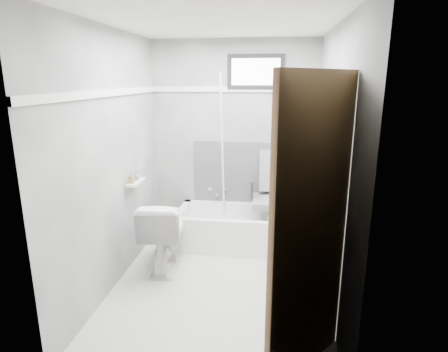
% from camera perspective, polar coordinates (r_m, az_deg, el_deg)
% --- Properties ---
extents(floor, '(2.60, 2.60, 0.00)m').
position_cam_1_polar(floor, '(3.81, -0.71, -16.10)').
color(floor, silver).
rests_on(floor, ground).
extents(ceiling, '(2.60, 2.60, 0.00)m').
position_cam_1_polar(ceiling, '(3.30, -0.86, 22.55)').
color(ceiling, silver).
rests_on(ceiling, floor).
extents(wall_back, '(2.00, 0.02, 2.40)m').
position_cam_1_polar(wall_back, '(4.62, 1.54, 5.36)').
color(wall_back, slate).
rests_on(wall_back, floor).
extents(wall_front, '(2.00, 0.02, 2.40)m').
position_cam_1_polar(wall_front, '(2.13, -5.82, -5.93)').
color(wall_front, slate).
rests_on(wall_front, floor).
extents(wall_left, '(0.02, 2.60, 2.40)m').
position_cam_1_polar(wall_left, '(3.63, -16.60, 2.19)').
color(wall_left, slate).
rests_on(wall_left, floor).
extents(wall_right, '(0.02, 2.60, 2.40)m').
position_cam_1_polar(wall_right, '(3.36, 16.34, 1.24)').
color(wall_right, slate).
rests_on(wall_right, floor).
extents(bathtub, '(1.50, 0.70, 0.42)m').
position_cam_1_polar(bathtub, '(4.53, 2.48, -7.91)').
color(bathtub, white).
rests_on(bathtub, floor).
extents(office_chair, '(0.60, 0.60, 1.00)m').
position_cam_1_polar(office_chair, '(4.42, 7.55, -2.95)').
color(office_chair, slate).
rests_on(office_chair, bathtub).
extents(toilet, '(0.48, 0.79, 0.74)m').
position_cam_1_polar(toilet, '(4.00, -9.07, -8.70)').
color(toilet, white).
rests_on(toilet, floor).
extents(door, '(0.78, 0.78, 2.00)m').
position_cam_1_polar(door, '(2.23, 20.31, -11.39)').
color(door, brown).
rests_on(door, floor).
extents(window, '(0.66, 0.04, 0.40)m').
position_cam_1_polar(window, '(4.53, 4.86, 15.54)').
color(window, black).
rests_on(window, wall_back).
extents(backerboard, '(1.50, 0.02, 0.78)m').
position_cam_1_polar(backerboard, '(4.68, 4.54, 0.42)').
color(backerboard, '#4C4C4F').
rests_on(backerboard, wall_back).
extents(trim_back, '(2.00, 0.02, 0.06)m').
position_cam_1_polar(trim_back, '(4.55, 1.58, 13.06)').
color(trim_back, white).
rests_on(trim_back, wall_back).
extents(trim_left, '(0.02, 2.60, 0.06)m').
position_cam_1_polar(trim_left, '(3.55, -17.14, 11.99)').
color(trim_left, white).
rests_on(trim_left, wall_left).
extents(pole, '(0.02, 0.39, 1.92)m').
position_cam_1_polar(pole, '(4.43, -0.22, 2.98)').
color(pole, white).
rests_on(pole, bathtub).
extents(shelf, '(0.10, 0.32, 0.02)m').
position_cam_1_polar(shelf, '(4.00, -13.33, -0.92)').
color(shelf, white).
rests_on(shelf, wall_left).
extents(soap_bottle_a, '(0.06, 0.06, 0.11)m').
position_cam_1_polar(soap_bottle_a, '(3.91, -13.93, -0.30)').
color(soap_bottle_a, olive).
rests_on(soap_bottle_a, shelf).
extents(soap_bottle_b, '(0.09, 0.09, 0.09)m').
position_cam_1_polar(soap_bottle_b, '(4.04, -13.21, 0.12)').
color(soap_bottle_b, slate).
rests_on(soap_bottle_b, shelf).
extents(faucet, '(0.26, 0.10, 0.16)m').
position_cam_1_polar(faucet, '(4.77, -0.94, -2.38)').
color(faucet, silver).
rests_on(faucet, wall_back).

